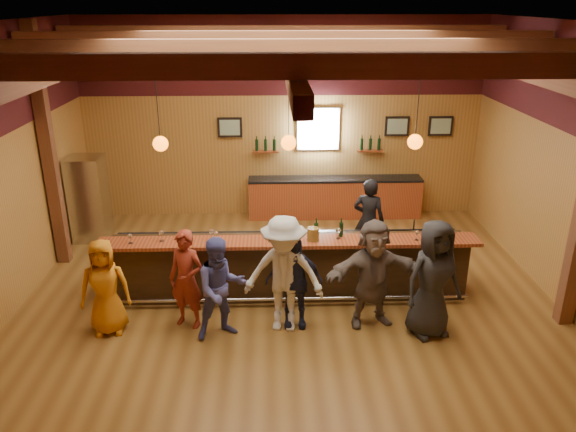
{
  "coord_description": "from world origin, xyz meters",
  "views": [
    {
      "loc": [
        -0.28,
        -8.61,
        4.81
      ],
      "look_at": [
        0.0,
        0.3,
        1.35
      ],
      "focal_mm": 35.0,
      "sensor_mm": 36.0,
      "label": 1
    }
  ],
  "objects_px": {
    "back_bar_cabinet": "(335,197)",
    "customer_brown": "(373,273)",
    "ice_bucket": "(313,234)",
    "customer_orange": "(105,287)",
    "customer_redvest": "(187,279)",
    "stainless_fridge": "(89,199)",
    "customer_denim": "(221,288)",
    "bartender": "(368,220)",
    "customer_white": "(284,274)",
    "customer_navy": "(294,282)",
    "customer_dark": "(433,279)",
    "bottle_a": "(316,230)",
    "bar_counter": "(289,264)"
  },
  "relations": [
    {
      "from": "customer_redvest",
      "to": "customer_white",
      "type": "xyz_separation_m",
      "value": [
        1.49,
        -0.15,
        0.14
      ]
    },
    {
      "from": "customer_redvest",
      "to": "customer_navy",
      "type": "height_order",
      "value": "customer_redvest"
    },
    {
      "from": "stainless_fridge",
      "to": "customer_dark",
      "type": "distance_m",
      "value": 7.31
    },
    {
      "from": "customer_navy",
      "to": "customer_brown",
      "type": "relative_size",
      "value": 0.86
    },
    {
      "from": "back_bar_cabinet",
      "to": "customer_orange",
      "type": "height_order",
      "value": "customer_orange"
    },
    {
      "from": "customer_white",
      "to": "customer_navy",
      "type": "distance_m",
      "value": 0.26
    },
    {
      "from": "customer_navy",
      "to": "customer_orange",
      "type": "bearing_deg",
      "value": -178.92
    },
    {
      "from": "customer_white",
      "to": "customer_orange",
      "type": "bearing_deg",
      "value": -171.11
    },
    {
      "from": "stainless_fridge",
      "to": "bartender",
      "type": "height_order",
      "value": "stainless_fridge"
    },
    {
      "from": "ice_bucket",
      "to": "back_bar_cabinet",
      "type": "bearing_deg",
      "value": 78.36
    },
    {
      "from": "customer_white",
      "to": "back_bar_cabinet",
      "type": "bearing_deg",
      "value": 83.66
    },
    {
      "from": "back_bar_cabinet",
      "to": "customer_dark",
      "type": "bearing_deg",
      "value": -79.66
    },
    {
      "from": "customer_denim",
      "to": "ice_bucket",
      "type": "bearing_deg",
      "value": 16.14
    },
    {
      "from": "customer_redvest",
      "to": "back_bar_cabinet",
      "type": "bearing_deg",
      "value": 81.33
    },
    {
      "from": "bar_counter",
      "to": "back_bar_cabinet",
      "type": "relative_size",
      "value": 1.57
    },
    {
      "from": "bar_counter",
      "to": "customer_orange",
      "type": "distance_m",
      "value": 3.07
    },
    {
      "from": "customer_brown",
      "to": "stainless_fridge",
      "type": "bearing_deg",
      "value": 135.32
    },
    {
      "from": "back_bar_cabinet",
      "to": "bartender",
      "type": "bearing_deg",
      "value": -80.77
    },
    {
      "from": "customer_brown",
      "to": "ice_bucket",
      "type": "distance_m",
      "value": 1.21
    },
    {
      "from": "customer_orange",
      "to": "stainless_fridge",
      "type": "bearing_deg",
      "value": 102.02
    },
    {
      "from": "customer_redvest",
      "to": "customer_dark",
      "type": "height_order",
      "value": "customer_dark"
    },
    {
      "from": "stainless_fridge",
      "to": "customer_orange",
      "type": "bearing_deg",
      "value": -70.41
    },
    {
      "from": "customer_dark",
      "to": "bartender",
      "type": "bearing_deg",
      "value": 83.72
    },
    {
      "from": "customer_white",
      "to": "ice_bucket",
      "type": "distance_m",
      "value": 1.04
    },
    {
      "from": "customer_redvest",
      "to": "bottle_a",
      "type": "height_order",
      "value": "customer_redvest"
    },
    {
      "from": "customer_redvest",
      "to": "ice_bucket",
      "type": "height_order",
      "value": "customer_redvest"
    },
    {
      "from": "bartender",
      "to": "customer_white",
      "type": "bearing_deg",
      "value": 74.79
    },
    {
      "from": "bar_counter",
      "to": "customer_dark",
      "type": "relative_size",
      "value": 3.41
    },
    {
      "from": "customer_redvest",
      "to": "stainless_fridge",
      "type": "bearing_deg",
      "value": 147.98
    },
    {
      "from": "customer_navy",
      "to": "customer_dark",
      "type": "height_order",
      "value": "customer_dark"
    },
    {
      "from": "customer_orange",
      "to": "customer_denim",
      "type": "bearing_deg",
      "value": -13.19
    },
    {
      "from": "ice_bucket",
      "to": "customer_denim",
      "type": "bearing_deg",
      "value": -144.22
    },
    {
      "from": "stainless_fridge",
      "to": "customer_dark",
      "type": "xyz_separation_m",
      "value": [
        6.21,
        -3.86,
        0.02
      ]
    },
    {
      "from": "customer_navy",
      "to": "bottle_a",
      "type": "xyz_separation_m",
      "value": [
        0.4,
        0.89,
        0.49
      ]
    },
    {
      "from": "stainless_fridge",
      "to": "customer_navy",
      "type": "relative_size",
      "value": 1.19
    },
    {
      "from": "customer_dark",
      "to": "bottle_a",
      "type": "relative_size",
      "value": 5.49
    },
    {
      "from": "stainless_fridge",
      "to": "customer_redvest",
      "type": "relative_size",
      "value": 1.13
    },
    {
      "from": "ice_bucket",
      "to": "customer_white",
      "type": "bearing_deg",
      "value": -120.03
    },
    {
      "from": "customer_orange",
      "to": "customer_brown",
      "type": "height_order",
      "value": "customer_brown"
    },
    {
      "from": "customer_denim",
      "to": "bottle_a",
      "type": "distance_m",
      "value": 1.94
    },
    {
      "from": "bartender",
      "to": "bottle_a",
      "type": "distance_m",
      "value": 1.87
    },
    {
      "from": "customer_denim",
      "to": "customer_white",
      "type": "bearing_deg",
      "value": -9.37
    },
    {
      "from": "customer_denim",
      "to": "customer_white",
      "type": "relative_size",
      "value": 0.86
    },
    {
      "from": "customer_denim",
      "to": "ice_bucket",
      "type": "relative_size",
      "value": 7.44
    },
    {
      "from": "customer_orange",
      "to": "ice_bucket",
      "type": "xyz_separation_m",
      "value": [
        3.19,
        0.86,
        0.46
      ]
    },
    {
      "from": "customer_orange",
      "to": "customer_dark",
      "type": "xyz_separation_m",
      "value": [
        4.91,
        -0.21,
        0.16
      ]
    },
    {
      "from": "back_bar_cabinet",
      "to": "customer_redvest",
      "type": "distance_m",
      "value": 5.42
    },
    {
      "from": "customer_orange",
      "to": "bartender",
      "type": "distance_m",
      "value": 5.0
    },
    {
      "from": "back_bar_cabinet",
      "to": "customer_brown",
      "type": "distance_m",
      "value": 4.68
    },
    {
      "from": "customer_redvest",
      "to": "customer_brown",
      "type": "distance_m",
      "value": 2.86
    }
  ]
}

